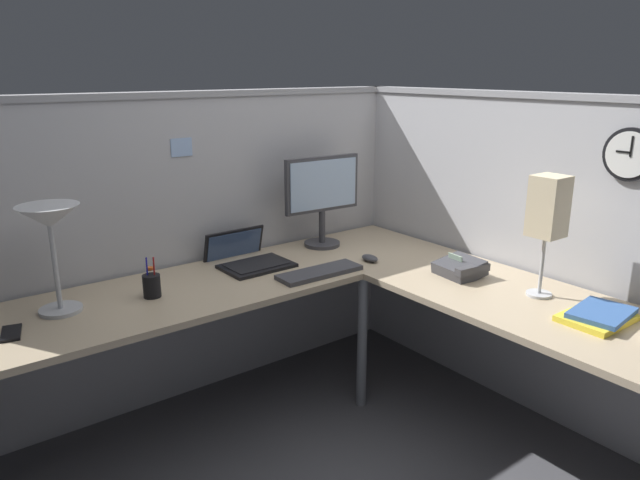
# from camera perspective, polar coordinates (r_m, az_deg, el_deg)

# --- Properties ---
(ground_plane) EXTENTS (6.80, 6.80, 0.00)m
(ground_plane) POSITION_cam_1_polar(r_m,az_deg,el_deg) (3.03, 3.64, -17.68)
(ground_plane) COLOR #47474C
(cubicle_wall_back) EXTENTS (2.57, 0.12, 1.58)m
(cubicle_wall_back) POSITION_cam_1_polar(r_m,az_deg,el_deg) (3.17, -11.53, -0.48)
(cubicle_wall_back) COLOR #B2B2B7
(cubicle_wall_back) RESTS_ON ground
(cubicle_wall_right) EXTENTS (0.12, 2.37, 1.58)m
(cubicle_wall_right) POSITION_cam_1_polar(r_m,az_deg,el_deg) (3.14, 19.28, -1.27)
(cubicle_wall_right) COLOR #B2B2B7
(cubicle_wall_right) RESTS_ON ground
(desk) EXTENTS (2.35, 2.15, 0.73)m
(desk) POSITION_cam_1_polar(r_m,az_deg,el_deg) (2.61, 2.13, -7.68)
(desk) COLOR tan
(desk) RESTS_ON ground
(monitor) EXTENTS (0.46, 0.20, 0.50)m
(monitor) POSITION_cam_1_polar(r_m,az_deg,el_deg) (3.25, 0.22, 4.43)
(monitor) COLOR #38383D
(monitor) RESTS_ON desk
(laptop) EXTENTS (0.35, 0.39, 0.22)m
(laptop) POSITION_cam_1_polar(r_m,az_deg,el_deg) (3.04, -7.08, -1.74)
(laptop) COLOR black
(laptop) RESTS_ON desk
(keyboard) EXTENTS (0.43, 0.15, 0.02)m
(keyboard) POSITION_cam_1_polar(r_m,az_deg,el_deg) (2.85, -0.03, -3.13)
(keyboard) COLOR #38383D
(keyboard) RESTS_ON desk
(computer_mouse) EXTENTS (0.06, 0.10, 0.03)m
(computer_mouse) POSITION_cam_1_polar(r_m,az_deg,el_deg) (3.06, 4.82, -1.75)
(computer_mouse) COLOR #38383D
(computer_mouse) RESTS_ON desk
(desk_lamp_dome) EXTENTS (0.24, 0.24, 0.44)m
(desk_lamp_dome) POSITION_cam_1_polar(r_m,az_deg,el_deg) (2.55, -24.56, 1.27)
(desk_lamp_dome) COLOR #B7BABF
(desk_lamp_dome) RESTS_ON desk
(pen_cup) EXTENTS (0.08, 0.08, 0.18)m
(pen_cup) POSITION_cam_1_polar(r_m,az_deg,el_deg) (2.67, -15.89, -4.22)
(pen_cup) COLOR black
(pen_cup) RESTS_ON desk
(cell_phone) EXTENTS (0.10, 0.16, 0.01)m
(cell_phone) POSITION_cam_1_polar(r_m,az_deg,el_deg) (2.52, -27.58, -7.94)
(cell_phone) COLOR black
(cell_phone) RESTS_ON desk
(office_phone) EXTENTS (0.21, 0.22, 0.11)m
(office_phone) POSITION_cam_1_polar(r_m,az_deg,el_deg) (2.91, 13.38, -2.68)
(office_phone) COLOR #38383D
(office_phone) RESTS_ON desk
(book_stack) EXTENTS (0.30, 0.23, 0.04)m
(book_stack) POSITION_cam_1_polar(r_m,az_deg,el_deg) (2.59, 25.24, -6.61)
(book_stack) COLOR yellow
(book_stack) RESTS_ON desk
(desk_lamp_paper) EXTENTS (0.13, 0.13, 0.53)m
(desk_lamp_paper) POSITION_cam_1_polar(r_m,az_deg,el_deg) (2.67, 21.10, 2.71)
(desk_lamp_paper) COLOR #B7BABF
(desk_lamp_paper) RESTS_ON desk
(wall_clock) EXTENTS (0.04, 0.22, 0.22)m
(wall_clock) POSITION_cam_1_polar(r_m,az_deg,el_deg) (2.76, 27.68, 7.30)
(wall_clock) COLOR black
(pinned_note_leftmost) EXTENTS (0.11, 0.00, 0.09)m
(pinned_note_leftmost) POSITION_cam_1_polar(r_m,az_deg,el_deg) (2.98, -13.19, 8.68)
(pinned_note_leftmost) COLOR #99B7E5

